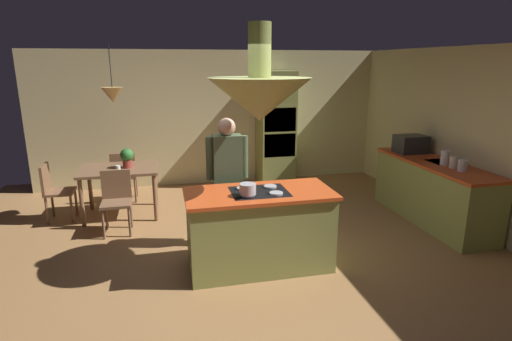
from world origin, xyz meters
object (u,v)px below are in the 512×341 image
at_px(chair_by_back_wall, 124,173).
at_px(microwave_on_counter, 411,144).
at_px(person_at_island, 227,174).
at_px(chair_at_corner, 54,188).
at_px(dining_table, 120,174).
at_px(canister_tea, 445,158).
at_px(chair_facing_island, 116,197).
at_px(cooking_pot_on_cooktop, 248,189).
at_px(potted_plant_on_table, 127,157).
at_px(canister_sugar, 454,162).
at_px(oven_tower, 276,129).
at_px(cup_on_table, 118,169).
at_px(canister_flour, 463,165).
at_px(kitchen_island, 259,229).

xyz_separation_m(chair_by_back_wall, microwave_on_counter, (4.54, -1.30, 0.55)).
relative_size(person_at_island, chair_at_corner, 1.91).
relative_size(chair_at_corner, microwave_on_counter, 1.89).
xyz_separation_m(dining_table, chair_at_corner, (-0.95, -0.00, -0.16)).
bearing_deg(person_at_island, dining_table, 135.37).
xyz_separation_m(chair_by_back_wall, canister_tea, (4.54, -2.14, 0.52)).
relative_size(chair_facing_island, cooking_pot_on_cooktop, 4.83).
bearing_deg(chair_at_corner, chair_by_back_wall, -55.49).
relative_size(dining_table, canister_tea, 5.54).
distance_m(dining_table, chair_by_back_wall, 0.67).
height_order(person_at_island, potted_plant_on_table, person_at_island).
distance_m(canister_sugar, canister_tea, 0.18).
distance_m(oven_tower, cup_on_table, 3.12).
xyz_separation_m(chair_by_back_wall, canister_flour, (4.54, -2.50, 0.49)).
relative_size(person_at_island, chair_facing_island, 1.91).
xyz_separation_m(chair_at_corner, cooking_pot_on_cooktop, (2.49, -2.23, 0.49)).
bearing_deg(cooking_pot_on_cooktop, canister_flour, 7.31).
bearing_deg(cup_on_table, canister_tea, -15.63).
bearing_deg(oven_tower, chair_by_back_wall, -170.10).
relative_size(chair_facing_island, canister_flour, 5.49).
distance_m(chair_at_corner, potted_plant_on_table, 1.16).
bearing_deg(chair_by_back_wall, oven_tower, -170.10).
xyz_separation_m(potted_plant_on_table, canister_sugar, (4.41, -1.65, 0.07)).
height_order(oven_tower, chair_by_back_wall, oven_tower).
xyz_separation_m(oven_tower, chair_facing_island, (-2.80, -1.80, -0.58)).
distance_m(kitchen_island, microwave_on_counter, 3.25).
bearing_deg(chair_by_back_wall, microwave_on_counter, 164.02).
distance_m(canister_flour, canister_tea, 0.36).
relative_size(kitchen_island, canister_tea, 8.06).
xyz_separation_m(cup_on_table, canister_tea, (4.53, -1.27, 0.21)).
bearing_deg(oven_tower, canister_flour, -59.79).
bearing_deg(oven_tower, cup_on_table, -154.04).
distance_m(chair_facing_island, canister_sugar, 4.68).
xyz_separation_m(dining_table, potted_plant_on_table, (0.13, -0.01, 0.27)).
xyz_separation_m(person_at_island, potted_plant_on_table, (-1.32, 1.42, -0.03)).
distance_m(kitchen_island, cup_on_table, 2.56).
distance_m(oven_tower, potted_plant_on_table, 2.91).
bearing_deg(microwave_on_counter, chair_at_corner, 173.30).
bearing_deg(canister_sugar, chair_facing_island, 167.45).
bearing_deg(potted_plant_on_table, canister_tea, -18.48).
bearing_deg(dining_table, potted_plant_on_table, -4.71).
xyz_separation_m(person_at_island, canister_flour, (3.09, -0.42, 0.04)).
bearing_deg(chair_by_back_wall, chair_at_corner, 34.51).
distance_m(cup_on_table, canister_tea, 4.71).
relative_size(dining_table, chair_by_back_wall, 1.32).
relative_size(chair_by_back_wall, microwave_on_counter, 1.89).
height_order(person_at_island, microwave_on_counter, person_at_island).
relative_size(chair_at_corner, canister_sugar, 5.29).
bearing_deg(canister_sugar, potted_plant_on_table, 159.44).
bearing_deg(microwave_on_counter, oven_tower, 134.21).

